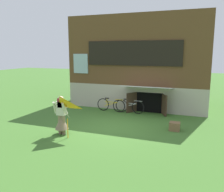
% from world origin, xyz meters
% --- Properties ---
extents(ground_plane, '(60.00, 60.00, 0.00)m').
position_xyz_m(ground_plane, '(0.00, 0.00, 0.00)').
color(ground_plane, '#3D6B28').
extents(log_house, '(7.71, 5.85, 5.12)m').
position_xyz_m(log_house, '(0.00, 5.36, 2.56)').
color(log_house, '#ADA393').
rests_on(log_house, ground_plane).
extents(person, '(0.60, 0.52, 1.51)m').
position_xyz_m(person, '(-1.47, -1.64, 0.63)').
color(person, '#7F6B51').
rests_on(person, ground_plane).
extents(kite, '(0.94, 0.92, 1.51)m').
position_xyz_m(kite, '(-1.17, -2.15, 1.22)').
color(kite, orange).
rests_on(kite, ground_plane).
extents(bicycle_silver, '(1.60, 0.18, 0.73)m').
position_xyz_m(bicycle_silver, '(0.01, 2.49, 0.36)').
color(bicycle_silver, black).
rests_on(bicycle_silver, ground_plane).
extents(bicycle_yellow, '(1.59, 0.08, 0.73)m').
position_xyz_m(bicycle_yellow, '(-1.02, 2.44, 0.35)').
color(bicycle_yellow, black).
rests_on(bicycle_yellow, ground_plane).
extents(wooden_crate, '(0.42, 0.35, 0.35)m').
position_xyz_m(wooden_crate, '(2.57, 0.39, 0.18)').
color(wooden_crate, brown).
rests_on(wooden_crate, ground_plane).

